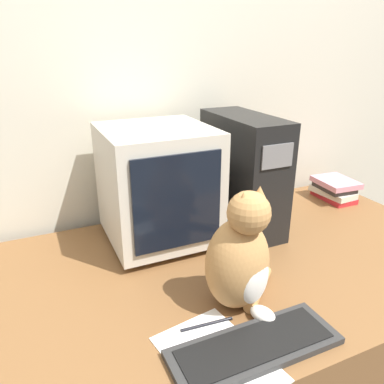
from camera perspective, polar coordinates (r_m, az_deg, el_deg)
The scene contains 9 objects.
wall_back at distance 1.63m, azimuth -2.14°, elevation 15.82°, with size 7.00×0.05×2.50m.
desk at distance 1.55m, azimuth 6.67°, elevation -21.52°, with size 1.72×0.97×0.71m.
crt_monitor at distance 1.37m, azimuth -5.21°, elevation 1.09°, with size 0.38×0.39×0.43m.
computer_tower at distance 1.49m, azimuth 7.70°, elevation 2.88°, with size 0.18×0.42×0.45m.
keyboard at distance 1.01m, azimuth 9.55°, elevation -22.21°, with size 0.43×0.15×0.02m.
cat at distance 1.05m, azimuth 7.43°, elevation -10.08°, with size 0.29×0.25×0.36m.
book_stack at distance 1.92m, azimuth 20.85°, elevation 0.44°, with size 0.17×0.21×0.10m.
pen at distance 1.06m, azimuth 2.29°, elevation -19.51°, with size 0.15×0.02×0.01m.
paper_sheet at distance 0.98m, azimuth 3.82°, elevation -23.97°, with size 0.26×0.33×0.00m.
Camera 1 is at (-0.62, -0.47, 1.42)m, focal length 35.00 mm.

